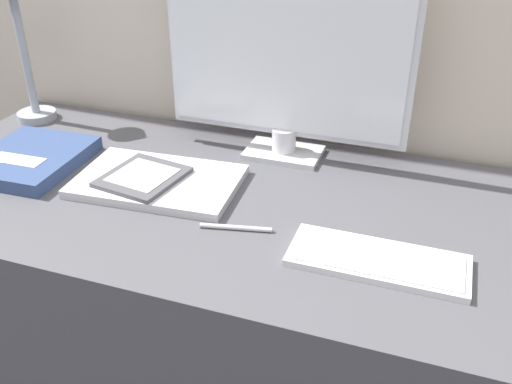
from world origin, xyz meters
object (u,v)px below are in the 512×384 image
at_px(laptop, 158,181).
at_px(ereader, 143,177).
at_px(desk_lamp, 18,22).
at_px(keyboard, 378,260).
at_px(pen, 236,228).
at_px(monitor, 287,48).
at_px(notebook, 30,159).

bearing_deg(laptop, ereader, -149.13).
height_order(ereader, desk_lamp, desk_lamp).
xyz_separation_m(keyboard, ereader, (-0.49, 0.10, 0.02)).
height_order(ereader, pen, ereader).
bearing_deg(keyboard, monitor, 127.85).
height_order(laptop, ereader, ereader).
bearing_deg(desk_lamp, laptop, -24.65).
height_order(laptop, pen, laptop).
distance_m(monitor, notebook, 0.60).
relative_size(keyboard, desk_lamp, 0.78).
relative_size(ereader, desk_lamp, 0.46).
bearing_deg(ereader, keyboard, -11.79).
bearing_deg(notebook, keyboard, -7.92).
relative_size(monitor, ereader, 3.03).
bearing_deg(laptop, pen, -25.73).
relative_size(monitor, notebook, 2.11).
bearing_deg(ereader, desk_lamp, 152.51).
relative_size(ereader, pen, 1.35).
bearing_deg(ereader, monitor, 46.42).
bearing_deg(notebook, desk_lamp, 124.99).
xyz_separation_m(laptop, pen, (0.21, -0.10, -0.00)).
relative_size(keyboard, laptop, 0.86).
bearing_deg(laptop, notebook, -178.06).
bearing_deg(pen, ereader, 159.95).
distance_m(monitor, desk_lamp, 0.66).
xyz_separation_m(keyboard, laptop, (-0.46, 0.12, 0.00)).
relative_size(desk_lamp, notebook, 1.50).
xyz_separation_m(monitor, pen, (0.01, -0.32, -0.24)).
xyz_separation_m(ereader, pen, (0.23, -0.09, -0.02)).
height_order(keyboard, ereader, ereader).
relative_size(laptop, notebook, 1.35).
xyz_separation_m(laptop, notebook, (-0.30, -0.01, 0.01)).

